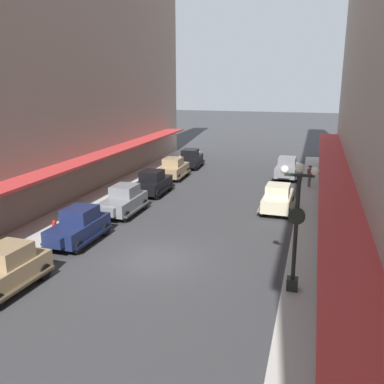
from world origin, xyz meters
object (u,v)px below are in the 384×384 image
at_px(parked_car_1, 5,269).
at_px(parked_car_4, 124,200).
at_px(parked_car_0, 153,182).
at_px(parked_car_5, 278,198).
at_px(parked_car_2, 287,168).
at_px(parked_car_3, 78,225).
at_px(fire_hydrant, 55,227).
at_px(pedestrian_0, 329,172).
at_px(lamp_post_with_clock, 296,223).
at_px(parked_car_7, 174,168).
at_px(pedestrian_1, 309,176).
at_px(parked_car_6, 191,158).

xyz_separation_m(parked_car_1, parked_car_4, (0.22, 10.56, 0.00)).
bearing_deg(parked_car_0, parked_car_5, -10.57).
distance_m(parked_car_2, parked_car_3, 20.56).
relative_size(parked_car_5, fire_hydrant, 5.22).
xyz_separation_m(parked_car_1, parked_car_5, (9.56, 13.88, 0.00)).
distance_m(parked_car_3, fire_hydrant, 1.71).
bearing_deg(pedestrian_0, lamp_post_with_clock, -95.04).
height_order(parked_car_5, parked_car_7, same).
bearing_deg(parked_car_4, pedestrian_1, 42.25).
xyz_separation_m(parked_car_0, parked_car_7, (-0.22, 5.40, 0.00)).
bearing_deg(pedestrian_0, parked_car_4, -136.08).
bearing_deg(pedestrian_1, parked_car_1, -118.78).
height_order(lamp_post_with_clock, pedestrian_1, lamp_post_with_clock).
bearing_deg(fire_hydrant, pedestrian_1, 49.06).
bearing_deg(pedestrian_1, parked_car_5, -104.89).
xyz_separation_m(parked_car_3, fire_hydrant, (-1.65, 0.26, -0.38)).
distance_m(parked_car_5, pedestrian_0, 9.49).
height_order(parked_car_2, parked_car_7, same).
height_order(parked_car_0, fire_hydrant, parked_car_0).
bearing_deg(parked_car_6, parked_car_0, -89.07).
relative_size(parked_car_2, lamp_post_with_clock, 0.83).
relative_size(parked_car_2, pedestrian_0, 2.57).
xyz_separation_m(parked_car_6, pedestrian_1, (11.31, -5.24, 0.07)).
distance_m(parked_car_0, parked_car_2, 12.28).
xyz_separation_m(parked_car_0, fire_hydrant, (-1.83, -9.88, -0.38)).
bearing_deg(pedestrian_0, parked_car_6, 166.13).
height_order(parked_car_3, lamp_post_with_clock, lamp_post_with_clock).
relative_size(parked_car_1, fire_hydrant, 5.26).
bearing_deg(lamp_post_with_clock, parked_car_2, 94.84).
bearing_deg(lamp_post_with_clock, parked_car_4, 145.44).
distance_m(parked_car_4, parked_car_6, 15.37).
height_order(parked_car_3, parked_car_7, same).
height_order(parked_car_5, lamp_post_with_clock, lamp_post_with_clock).
relative_size(parked_car_0, parked_car_4, 1.00).
xyz_separation_m(lamp_post_with_clock, fire_hydrant, (-12.75, 2.71, -2.42)).
distance_m(parked_car_6, fire_hydrant, 20.26).
height_order(parked_car_3, pedestrian_1, parked_car_3).
height_order(parked_car_7, fire_hydrant, parked_car_7).
bearing_deg(pedestrian_1, parked_car_3, -126.66).
bearing_deg(parked_car_5, parked_car_3, -138.55).
bearing_deg(parked_car_3, parked_car_6, 89.97).
bearing_deg(parked_car_7, fire_hydrant, -95.99).
xyz_separation_m(parked_car_2, pedestrian_0, (3.50, -1.04, 0.07)).
distance_m(parked_car_0, parked_car_4, 5.06).
bearing_deg(parked_car_7, parked_car_2, 16.45).
relative_size(parked_car_7, fire_hydrant, 5.23).
height_order(parked_car_2, pedestrian_0, parked_car_2).
distance_m(parked_car_2, parked_car_7, 9.79).
relative_size(parked_car_4, parked_car_7, 0.99).
xyz_separation_m(parked_car_1, parked_car_6, (0.06, 25.93, 0.00)).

